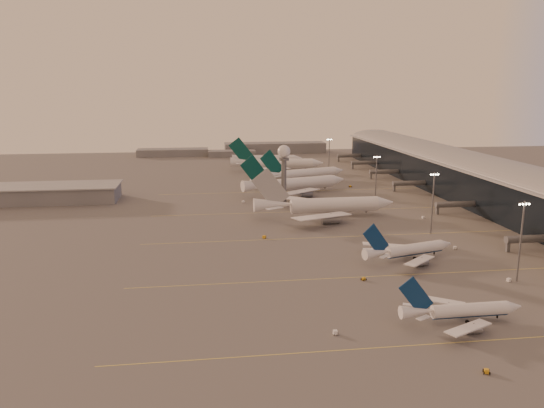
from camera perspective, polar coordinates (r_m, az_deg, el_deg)
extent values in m
plane|color=#504E4E|center=(156.91, 6.36, -9.27)|extent=(700.00, 700.00, 0.00)
cube|color=#E8D252|center=(138.01, 22.59, -13.36)|extent=(180.00, 0.25, 0.02)
cube|color=#E8D252|center=(175.01, 15.21, -7.30)|extent=(180.00, 0.25, 0.02)
cube|color=#E8D252|center=(215.08, 10.60, -3.36)|extent=(180.00, 0.25, 0.02)
cube|color=#E8D252|center=(256.79, 7.49, -0.66)|extent=(180.00, 0.25, 0.02)
cube|color=#E8D252|center=(304.24, 5.04, 1.46)|extent=(180.00, 0.25, 0.02)
cube|color=black|center=(293.87, 21.87, 1.99)|extent=(36.00, 360.00, 18.00)
cylinder|color=gray|center=(292.50, 22.01, 3.72)|extent=(10.08, 360.00, 10.08)
cube|color=gray|center=(292.48, 22.02, 3.76)|extent=(40.00, 362.00, 0.80)
cylinder|color=#5C5E64|center=(213.34, 26.39, -3.36)|extent=(22.00, 2.80, 2.80)
cube|color=#5C5E64|center=(208.55, 24.04, -4.13)|extent=(1.20, 1.20, 4.40)
cylinder|color=#5C5E64|center=(261.73, 19.38, -0.02)|extent=(22.00, 2.80, 2.80)
cube|color=#5C5E64|center=(257.84, 17.37, -0.58)|extent=(1.20, 1.20, 4.40)
cylinder|color=#5C5E64|center=(311.58, 14.76, 2.19)|extent=(22.00, 2.80, 2.80)
cube|color=#5C5E64|center=(308.33, 13.02, 1.74)|extent=(1.20, 1.20, 4.40)
cylinder|color=#5C5E64|center=(350.19, 12.17, 3.42)|extent=(22.00, 2.80, 2.80)
cube|color=#5C5E64|center=(347.30, 10.60, 3.03)|extent=(1.20, 1.20, 4.40)
cylinder|color=#5C5E64|center=(389.50, 10.09, 4.40)|extent=(22.00, 2.80, 2.80)
cube|color=#5C5E64|center=(386.91, 8.67, 4.06)|extent=(1.20, 1.20, 4.40)
cylinder|color=#5C5E64|center=(427.42, 8.47, 5.16)|extent=(22.00, 2.80, 2.80)
cube|color=#5C5E64|center=(425.05, 7.16, 4.85)|extent=(1.20, 1.20, 4.40)
cube|color=slate|center=(298.25, -23.85, 0.99)|extent=(80.00, 25.00, 8.00)
cube|color=gray|center=(297.52, -23.92, 1.78)|extent=(82.00, 27.00, 0.60)
cylinder|color=#5C5E64|center=(268.59, 1.28, 2.41)|extent=(2.60, 2.60, 22.00)
cylinder|color=#5C5E64|center=(266.82, 1.29, 4.85)|extent=(5.20, 5.20, 1.20)
sphere|color=white|center=(266.33, 1.30, 5.68)|extent=(6.40, 6.40, 6.40)
cylinder|color=#5C5E64|center=(265.92, 1.30, 6.47)|extent=(0.16, 0.16, 2.00)
cylinder|color=#5C5E64|center=(175.84, 25.17, -3.71)|extent=(0.56, 0.56, 25.00)
cube|color=#5C5E64|center=(173.13, 25.54, 0.11)|extent=(3.60, 0.25, 0.25)
sphere|color=#FFEABF|center=(172.39, 25.11, -0.03)|extent=(0.56, 0.56, 0.56)
sphere|color=#FFEABF|center=(172.94, 25.39, -0.02)|extent=(0.56, 0.56, 0.56)
sphere|color=#FFEABF|center=(173.48, 25.66, -0.01)|extent=(0.56, 0.56, 0.56)
sphere|color=#FFEABF|center=(174.03, 25.94, 0.00)|extent=(0.56, 0.56, 0.56)
cylinder|color=#5C5E64|center=(221.17, 16.89, 0.08)|extent=(0.56, 0.56, 25.00)
cube|color=#5C5E64|center=(219.02, 17.09, 3.15)|extent=(3.60, 0.25, 0.25)
sphere|color=#FFEABF|center=(218.46, 16.73, 3.04)|extent=(0.56, 0.56, 0.56)
sphere|color=#FFEABF|center=(218.88, 16.97, 3.04)|extent=(0.56, 0.56, 0.56)
sphere|color=#FFEABF|center=(219.30, 17.20, 3.04)|extent=(0.56, 0.56, 0.56)
sphere|color=#FFEABF|center=(219.72, 17.44, 3.05)|extent=(0.56, 0.56, 0.56)
cylinder|color=#5C5E64|center=(269.51, 11.12, 2.54)|extent=(0.56, 0.56, 25.00)
cube|color=#5C5E64|center=(267.75, 11.23, 5.07)|extent=(3.60, 0.25, 0.25)
sphere|color=#FFEABF|center=(267.32, 10.92, 4.98)|extent=(0.56, 0.56, 0.56)
sphere|color=#FFEABF|center=(267.63, 11.12, 4.98)|extent=(0.56, 0.56, 0.56)
sphere|color=#FFEABF|center=(267.96, 11.33, 4.98)|extent=(0.56, 0.56, 0.56)
sphere|color=#FFEABF|center=(268.28, 11.53, 4.98)|extent=(0.56, 0.56, 0.56)
cylinder|color=#5C5E64|center=(354.41, 6.16, 5.04)|extent=(0.56, 0.56, 25.00)
cube|color=#5C5E64|center=(353.07, 6.20, 6.98)|extent=(3.60, 0.25, 0.25)
sphere|color=#FFEABF|center=(352.75, 5.96, 6.91)|extent=(0.56, 0.56, 0.56)
sphere|color=#FFEABF|center=(352.99, 6.12, 6.91)|extent=(0.56, 0.56, 0.56)
sphere|color=#FFEABF|center=(353.23, 6.28, 6.91)|extent=(0.56, 0.56, 0.56)
sphere|color=#FFEABF|center=(353.47, 6.44, 6.91)|extent=(0.56, 0.56, 0.56)
cube|color=slate|center=(465.04, -10.62, 5.48)|extent=(60.00, 18.00, 6.00)
cube|color=slate|center=(478.84, 0.31, 6.07)|extent=(90.00, 20.00, 9.00)
cube|color=slate|center=(455.35, -4.35, 5.45)|extent=(40.00, 15.00, 5.00)
cylinder|color=white|center=(144.66, 20.51, -10.77)|extent=(20.00, 3.63, 3.40)
cylinder|color=navy|center=(144.96, 20.49, -11.05)|extent=(19.59, 2.67, 2.45)
cone|color=white|center=(150.58, 24.56, -10.20)|extent=(3.90, 3.44, 3.40)
cone|color=white|center=(138.47, 15.28, -11.27)|extent=(8.41, 3.49, 3.40)
cube|color=white|center=(136.00, 20.36, -12.55)|extent=(14.27, 9.86, 1.07)
cylinder|color=gray|center=(139.31, 20.81, -12.68)|extent=(3.89, 2.25, 2.21)
cube|color=gray|center=(138.92, 20.84, -12.32)|extent=(0.27, 0.23, 1.36)
cube|color=white|center=(149.53, 17.28, -10.01)|extent=(14.36, 9.60, 1.07)
cylinder|color=gray|center=(149.53, 18.42, -10.73)|extent=(3.89, 2.25, 2.21)
cube|color=gray|center=(149.16, 18.45, -10.39)|extent=(0.27, 0.23, 1.36)
cube|color=navy|center=(136.70, 15.22, -9.68)|extent=(9.33, 0.42, 10.13)
cube|color=white|center=(135.24, 15.96, -11.87)|extent=(4.10, 3.03, 0.22)
cube|color=white|center=(141.68, 14.67, -10.64)|extent=(4.11, 2.96, 0.22)
cylinder|color=black|center=(149.23, 23.05, -11.23)|extent=(0.45, 0.45, 0.89)
cylinder|color=black|center=(146.38, 19.51, -11.38)|extent=(0.99, 0.46, 0.98)
cylinder|color=black|center=(143.25, 20.25, -11.98)|extent=(0.99, 0.46, 0.98)
cylinder|color=white|center=(189.18, 15.12, -4.82)|extent=(22.42, 9.67, 3.78)
cylinder|color=navy|center=(189.43, 15.11, -5.07)|extent=(21.70, 8.53, 2.72)
cone|color=white|center=(197.49, 18.15, -4.28)|extent=(5.17, 4.81, 3.78)
cone|color=white|center=(179.93, 11.17, -5.35)|extent=(10.00, 6.17, 3.78)
cube|color=white|center=(179.21, 15.58, -6.04)|extent=(14.19, 13.81, 1.19)
cylinder|color=gray|center=(183.01, 15.79, -6.23)|extent=(4.81, 3.53, 2.46)
cube|color=gray|center=(182.68, 15.81, -5.92)|extent=(0.36, 0.32, 1.51)
cube|color=white|center=(193.24, 12.13, -4.50)|extent=(16.50, 7.06, 1.19)
cylinder|color=gray|center=(193.60, 13.14, -5.05)|extent=(4.81, 3.53, 2.46)
cube|color=gray|center=(193.29, 13.15, -4.75)|extent=(0.36, 0.32, 1.51)
cube|color=navy|center=(178.32, 11.11, -3.94)|extent=(10.09, 3.15, 11.28)
cube|color=white|center=(176.59, 11.97, -5.70)|extent=(4.28, 4.07, 0.25)
cube|color=white|center=(183.29, 10.42, -4.96)|extent=(4.52, 2.35, 0.25)
cylinder|color=black|center=(195.15, 17.03, -5.20)|extent=(0.50, 0.50, 1.00)
cylinder|color=black|center=(190.49, 14.25, -5.45)|extent=(1.19, 0.78, 1.10)
cylinder|color=black|center=(187.24, 15.06, -5.81)|extent=(1.19, 0.78, 1.10)
cylinder|color=white|center=(243.02, 6.71, -0.34)|extent=(40.24, 6.91, 6.27)
cylinder|color=white|center=(243.34, 6.70, -0.67)|extent=(39.41, 5.14, 4.52)
cone|color=white|center=(250.34, 12.01, -0.16)|extent=(7.87, 6.40, 6.27)
cone|color=white|center=(237.02, 0.05, -0.39)|extent=(16.93, 6.54, 6.27)
cube|color=white|center=(225.14, 5.41, -1.63)|extent=(28.45, 19.78, 1.86)
cylinder|color=gray|center=(230.65, 6.33, -1.96)|extent=(7.83, 4.20, 4.08)
cube|color=gray|center=(230.30, 6.34, -1.61)|extent=(0.31, 0.26, 2.51)
cube|color=white|center=(256.79, 3.62, 0.16)|extent=(28.69, 19.07, 1.86)
cylinder|color=gray|center=(254.66, 4.87, -0.55)|extent=(7.83, 4.20, 4.08)
cube|color=gray|center=(254.33, 4.87, -0.23)|extent=(0.31, 0.26, 2.51)
cube|color=#999BA0|center=(235.35, -0.15, 1.36)|extent=(17.39, 0.63, 18.62)
cube|color=white|center=(229.45, 0.26, -0.78)|extent=(8.25, 6.12, 0.25)
cube|color=white|center=(244.43, -0.30, 0.04)|extent=(8.27, 5.93, 0.25)
cylinder|color=black|center=(248.30, 10.09, -1.09)|extent=(0.51, 0.51, 1.01)
cylinder|color=black|center=(245.16, 5.82, -1.12)|extent=(1.12, 0.52, 1.11)
cylinder|color=black|center=(240.98, 6.08, -1.37)|extent=(1.12, 0.52, 1.11)
cylinder|color=white|center=(296.02, 3.26, 2.05)|extent=(39.01, 17.52, 6.27)
cylinder|color=white|center=(296.27, 3.26, 1.78)|extent=(37.75, 15.61, 4.52)
cone|color=white|center=(307.52, 7.08, 2.37)|extent=(9.05, 8.22, 6.27)
cone|color=white|center=(284.06, -1.65, 1.78)|extent=(17.44, 10.83, 6.27)
cube|color=white|center=(277.61, 3.11, 1.12)|extent=(24.54, 24.66, 1.86)
cylinder|color=gray|center=(283.68, 3.59, 0.83)|extent=(8.40, 6.13, 4.08)
cube|color=gray|center=(283.38, 3.59, 1.12)|extent=(0.39, 0.35, 2.51)
cube|color=white|center=(306.35, 0.23, 2.22)|extent=(28.97, 11.71, 1.86)
cylinder|color=gray|center=(305.43, 1.35, 1.69)|extent=(8.40, 6.13, 4.08)
cube|color=gray|center=(305.16, 1.35, 1.96)|extent=(0.39, 0.35, 2.51)
cube|color=#073A37|center=(282.45, -1.81, 3.26)|extent=(16.60, 5.47, 18.57)
cube|color=white|center=(277.15, -1.09, 1.55)|extent=(7.42, 7.21, 0.27)
cube|color=white|center=(290.74, -2.29, 2.06)|extent=(7.87, 3.94, 0.27)
cylinder|color=black|center=(303.90, 5.71, 1.53)|extent=(0.54, 0.54, 1.08)
cylinder|color=black|center=(297.36, 2.51, 1.35)|extent=(1.30, 0.87, 1.19)
cylinder|color=black|center=(293.23, 2.93, 1.19)|extent=(1.30, 0.87, 1.19)
cylinder|color=white|center=(332.80, 4.05, 3.14)|extent=(35.94, 17.16, 5.81)
cylinder|color=white|center=(333.01, 4.05, 2.92)|extent=(34.74, 15.39, 4.18)
cone|color=white|center=(344.13, 7.14, 3.38)|extent=(8.47, 7.75, 5.81)
cone|color=white|center=(320.56, 0.11, 2.95)|extent=(16.17, 10.38, 5.81)
cube|color=white|center=(315.67, 4.06, 2.44)|extent=(22.28, 23.22, 1.72)
cylinder|color=gray|center=(321.34, 4.41, 2.18)|extent=(7.82, 5.83, 3.77)
cube|color=gray|center=(321.10, 4.41, 2.43)|extent=(0.37, 0.33, 2.32)
cube|color=white|center=(341.69, 1.47, 3.24)|extent=(26.77, 10.11, 1.72)
cylinder|color=gray|center=(341.06, 2.41, 2.81)|extent=(7.82, 5.83, 3.77)
cube|color=gray|center=(340.83, 2.41, 3.04)|extent=(0.37, 0.33, 2.32)
cube|color=#073A37|center=(319.15, -0.01, 4.16)|extent=(15.23, 5.51, 17.18)
cube|color=white|center=(314.30, 0.64, 2.78)|extent=(6.78, 6.77, 0.25)
cube|color=white|center=(326.58, -0.48, 3.15)|extent=(7.24, 3.45, 0.25)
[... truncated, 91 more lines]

